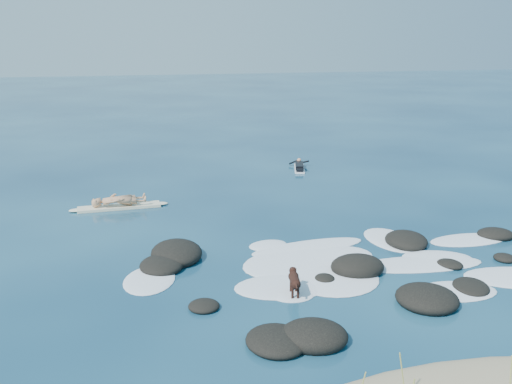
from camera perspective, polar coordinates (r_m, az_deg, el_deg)
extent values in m
plane|color=#0A2642|center=(17.06, 7.16, -6.15)|extent=(160.00, 160.00, 0.00)
cylinder|color=#A9AB52|center=(10.47, 14.48, -17.59)|extent=(0.21, 0.06, 0.99)
cylinder|color=#A9AB52|center=(10.89, 24.07, -17.06)|extent=(0.06, 0.09, 1.02)
ellipsoid|color=black|center=(19.78, 22.85, -3.92)|extent=(1.36, 1.22, 0.38)
ellipsoid|color=black|center=(12.39, 5.79, -14.12)|extent=(1.75, 1.61, 0.58)
ellipsoid|color=black|center=(15.26, 6.89, -8.60)|extent=(0.53, 0.57, 0.22)
ellipsoid|color=black|center=(12.25, 2.05, -14.65)|extent=(1.56, 1.62, 0.40)
ellipsoid|color=black|center=(15.66, 20.69, -8.86)|extent=(1.28, 1.40, 0.25)
ellipsoid|color=black|center=(14.51, 16.72, -10.16)|extent=(1.89, 1.92, 0.54)
ellipsoid|color=black|center=(17.94, 23.59, -6.08)|extent=(0.73, 0.76, 0.23)
ellipsoid|color=black|center=(13.77, -5.24, -11.29)|extent=(0.84, 0.82, 0.25)
ellipsoid|color=black|center=(16.74, -7.95, -6.06)|extent=(1.52, 1.89, 0.60)
ellipsoid|color=black|center=(15.87, 10.11, -7.36)|extent=(1.51, 1.27, 0.62)
ellipsoid|color=black|center=(16.07, -9.43, -7.23)|extent=(1.28, 1.42, 0.41)
ellipsoid|color=black|center=(16.92, 18.83, -6.86)|extent=(0.90, 0.95, 0.24)
ellipsoid|color=black|center=(18.24, 14.79, -4.71)|extent=(1.69, 1.86, 0.47)
ellipsoid|color=white|center=(18.49, 13.42, -4.69)|extent=(1.73, 2.52, 0.12)
ellipsoid|color=white|center=(14.83, 2.76, -9.43)|extent=(2.69, 1.80, 0.12)
ellipsoid|color=white|center=(17.55, 1.20, -5.36)|extent=(1.42, 1.17, 0.12)
ellipsoid|color=white|center=(16.80, 16.02, -6.96)|extent=(3.82, 1.56, 0.12)
ellipsoid|color=white|center=(15.42, 7.80, -8.54)|extent=(2.93, 2.84, 0.12)
ellipsoid|color=white|center=(16.43, 4.30, -6.90)|extent=(3.96, 3.17, 0.12)
ellipsoid|color=white|center=(15.44, -10.61, -8.64)|extent=(1.76, 2.19, 0.12)
ellipsoid|color=white|center=(16.73, 7.91, -6.58)|extent=(2.85, 2.42, 0.12)
ellipsoid|color=white|center=(15.39, 19.28, -9.37)|extent=(2.30, 1.46, 0.12)
ellipsoid|color=white|center=(19.21, 20.50, -4.51)|extent=(2.67, 1.17, 0.12)
ellipsoid|color=white|center=(17.49, 5.26, -5.50)|extent=(3.82, 1.57, 0.12)
ellipsoid|color=white|center=(17.40, 17.68, -6.31)|extent=(2.29, 1.70, 0.12)
ellipsoid|color=white|center=(14.41, 3.73, -10.21)|extent=(1.10, 0.90, 0.12)
cube|color=#F1E6C1|center=(21.84, -13.51, -1.46)|extent=(3.04, 0.76, 0.10)
ellipsoid|color=#F1E6C1|center=(21.94, -9.58, -1.16)|extent=(0.62, 0.37, 0.11)
ellipsoid|color=#F1E6C1|center=(21.83, -17.45, -1.75)|extent=(0.62, 0.37, 0.11)
imported|color=tan|center=(21.57, -13.68, 1.16)|extent=(0.50, 0.73, 1.96)
cube|color=white|center=(27.47, 4.35, 2.36)|extent=(1.01, 2.06, 0.07)
ellipsoid|color=white|center=(28.46, 4.30, 2.82)|extent=(0.36, 0.49, 0.08)
cube|color=black|center=(27.44, 4.36, 2.64)|extent=(0.70, 1.29, 0.20)
sphere|color=tan|center=(28.12, 4.33, 3.18)|extent=(0.26, 0.26, 0.21)
cylinder|color=black|center=(28.27, 3.80, 3.01)|extent=(0.51, 0.14, 0.23)
cylinder|color=black|center=(28.28, 4.84, 3.00)|extent=(0.44, 0.38, 0.23)
cube|color=black|center=(26.78, 4.39, 2.24)|extent=(0.44, 0.57, 0.13)
cylinder|color=black|center=(14.14, 3.88, -8.80)|extent=(0.34, 0.56, 0.25)
sphere|color=black|center=(14.36, 3.77, -8.42)|extent=(0.31, 0.31, 0.26)
sphere|color=black|center=(13.93, 4.00, -9.20)|extent=(0.28, 0.28, 0.24)
sphere|color=black|center=(14.46, 3.70, -7.85)|extent=(0.22, 0.22, 0.19)
cone|color=black|center=(14.57, 3.65, -7.72)|extent=(0.12, 0.13, 0.10)
cone|color=black|center=(14.41, 3.52, -7.59)|extent=(0.10, 0.08, 0.09)
cone|color=black|center=(14.43, 3.91, -7.58)|extent=(0.10, 0.08, 0.09)
cylinder|color=black|center=(14.41, 3.51, -9.50)|extent=(0.07, 0.07, 0.34)
cylinder|color=black|center=(14.43, 4.05, -9.48)|extent=(0.07, 0.07, 0.34)
cylinder|color=black|center=(14.09, 3.67, -10.12)|extent=(0.07, 0.07, 0.34)
cylinder|color=black|center=(14.10, 4.22, -10.10)|extent=(0.07, 0.07, 0.34)
cylinder|color=black|center=(13.81, 4.06, -9.23)|extent=(0.09, 0.25, 0.15)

